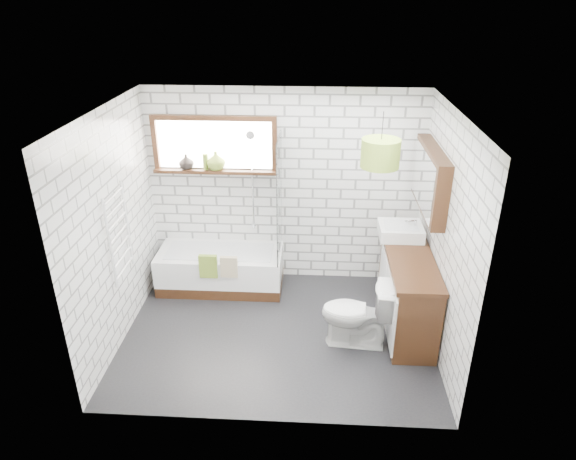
# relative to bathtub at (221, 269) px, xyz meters

# --- Properties ---
(floor) EXTENTS (3.40, 2.60, 0.01)m
(floor) POSITION_rel_bathtub_xyz_m (0.80, -0.95, -0.26)
(floor) COLOR black
(floor) RESTS_ON ground
(ceiling) EXTENTS (3.40, 2.60, 0.01)m
(ceiling) POSITION_rel_bathtub_xyz_m (0.80, -0.95, 2.25)
(ceiling) COLOR white
(ceiling) RESTS_ON ground
(wall_back) EXTENTS (3.40, 0.01, 2.50)m
(wall_back) POSITION_rel_bathtub_xyz_m (0.80, 0.35, 1.00)
(wall_back) COLOR white
(wall_back) RESTS_ON ground
(wall_front) EXTENTS (3.40, 0.01, 2.50)m
(wall_front) POSITION_rel_bathtub_xyz_m (0.80, -2.26, 1.00)
(wall_front) COLOR white
(wall_front) RESTS_ON ground
(wall_left) EXTENTS (0.01, 2.60, 2.50)m
(wall_left) POSITION_rel_bathtub_xyz_m (-0.90, -0.95, 1.00)
(wall_left) COLOR white
(wall_left) RESTS_ON ground
(wall_right) EXTENTS (0.01, 2.60, 2.50)m
(wall_right) POSITION_rel_bathtub_xyz_m (2.51, -0.95, 1.00)
(wall_right) COLOR white
(wall_right) RESTS_ON ground
(window) EXTENTS (1.52, 0.16, 0.68)m
(window) POSITION_rel_bathtub_xyz_m (-0.05, 0.31, 1.55)
(window) COLOR black
(window) RESTS_ON wall_back
(towel_radiator) EXTENTS (0.06, 0.52, 1.00)m
(towel_radiator) POSITION_rel_bathtub_xyz_m (-0.86, -0.95, 0.95)
(towel_radiator) COLOR white
(towel_radiator) RESTS_ON wall_left
(mirror_cabinet) EXTENTS (0.16, 1.20, 0.70)m
(mirror_cabinet) POSITION_rel_bathtub_xyz_m (2.42, -0.35, 1.40)
(mirror_cabinet) COLOR black
(mirror_cabinet) RESTS_ON wall_right
(shower_riser) EXTENTS (0.02, 0.02, 1.30)m
(shower_riser) POSITION_rel_bathtub_xyz_m (0.40, 0.31, 1.10)
(shower_riser) COLOR silver
(shower_riser) RESTS_ON wall_back
(bathtub) EXTENTS (1.57, 0.69, 0.51)m
(bathtub) POSITION_rel_bathtub_xyz_m (0.00, 0.00, 0.00)
(bathtub) COLOR white
(bathtub) RESTS_ON floor
(shower_screen) EXTENTS (0.02, 0.72, 1.50)m
(shower_screen) POSITION_rel_bathtub_xyz_m (0.76, 0.00, 1.00)
(shower_screen) COLOR white
(shower_screen) RESTS_ON bathtub
(towel_green) EXTENTS (0.22, 0.06, 0.30)m
(towel_green) POSITION_rel_bathtub_xyz_m (-0.08, -0.35, 0.23)
(towel_green) COLOR olive
(towel_green) RESTS_ON bathtub
(towel_beige) EXTENTS (0.21, 0.05, 0.27)m
(towel_beige) POSITION_rel_bathtub_xyz_m (0.17, -0.35, 0.23)
(towel_beige) COLOR tan
(towel_beige) RESTS_ON bathtub
(vanity) EXTENTS (0.50, 1.54, 0.88)m
(vanity) POSITION_rel_bathtub_xyz_m (2.26, -0.67, 0.19)
(vanity) COLOR black
(vanity) RESTS_ON floor
(basin) EXTENTS (0.50, 0.44, 0.15)m
(basin) POSITION_rel_bathtub_xyz_m (2.20, -0.20, 0.70)
(basin) COLOR white
(basin) RESTS_ON vanity
(tap) EXTENTS (0.04, 0.04, 0.16)m
(tap) POSITION_rel_bathtub_xyz_m (2.36, -0.20, 0.76)
(tap) COLOR silver
(tap) RESTS_ON vanity
(toilet) EXTENTS (0.49, 0.78, 0.76)m
(toilet) POSITION_rel_bathtub_xyz_m (1.66, -1.08, 0.13)
(toilet) COLOR white
(toilet) RESTS_ON floor
(vase_olive) EXTENTS (0.25, 0.25, 0.23)m
(vase_olive) POSITION_rel_bathtub_xyz_m (-0.03, 0.28, 1.34)
(vase_olive) COLOR olive
(vase_olive) RESTS_ON window
(vase_dark) EXTENTS (0.20, 0.20, 0.19)m
(vase_dark) POSITION_rel_bathtub_xyz_m (-0.40, 0.28, 1.32)
(vase_dark) COLOR black
(vase_dark) RESTS_ON window
(bottle) EXTENTS (0.08, 0.08, 0.20)m
(bottle) POSITION_rel_bathtub_xyz_m (-0.16, 0.28, 1.32)
(bottle) COLOR olive
(bottle) RESTS_ON window
(pendant) EXTENTS (0.38, 0.38, 0.28)m
(pendant) POSITION_rel_bathtub_xyz_m (1.80, -0.89, 1.85)
(pendant) COLOR olive
(pendant) RESTS_ON ceiling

